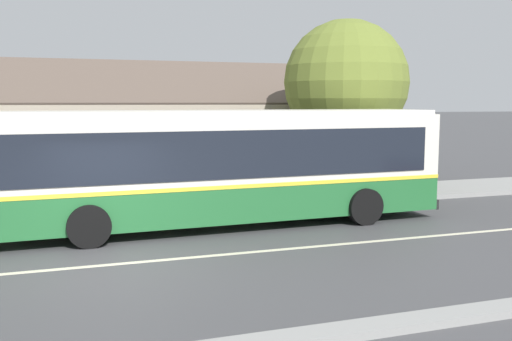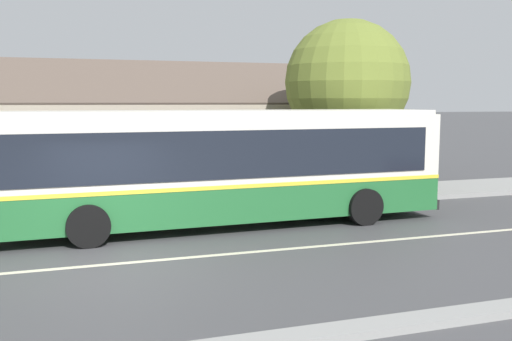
% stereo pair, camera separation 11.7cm
% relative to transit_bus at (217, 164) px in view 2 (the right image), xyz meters
% --- Properties ---
extents(ground_plane, '(300.00, 300.00, 0.00)m').
position_rel_transit_bus_xyz_m(ground_plane, '(-2.98, -2.90, -1.67)').
color(ground_plane, '#424244').
extents(sidewalk_far, '(60.00, 3.00, 0.15)m').
position_rel_transit_bus_xyz_m(sidewalk_far, '(-2.98, 3.10, -1.59)').
color(sidewalk_far, gray).
rests_on(sidewalk_far, ground).
extents(lane_divider_stripe, '(60.00, 0.16, 0.01)m').
position_rel_transit_bus_xyz_m(lane_divider_stripe, '(-2.98, -2.90, -1.66)').
color(lane_divider_stripe, beige).
rests_on(lane_divider_stripe, ground).
extents(community_building, '(24.31, 10.01, 6.15)m').
position_rel_transit_bus_xyz_m(community_building, '(-3.84, 10.80, 0.07)').
color(community_building, tan).
rests_on(community_building, ground).
extents(transit_bus, '(12.47, 2.96, 3.10)m').
position_rel_transit_bus_xyz_m(transit_bus, '(0.00, 0.00, 0.00)').
color(transit_bus, '#236633').
rests_on(transit_bus, ground).
extents(bench_down_street, '(1.81, 0.51, 0.94)m').
position_rel_transit_bus_xyz_m(bench_down_street, '(-3.86, 2.84, -1.09)').
color(bench_down_street, brown).
rests_on(bench_down_street, sidewalk_far).
extents(street_tree_primary, '(4.46, 4.46, 6.24)m').
position_rel_transit_bus_xyz_m(street_tree_primary, '(5.85, 3.81, 2.20)').
color(street_tree_primary, '#4C3828').
rests_on(street_tree_primary, ground).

